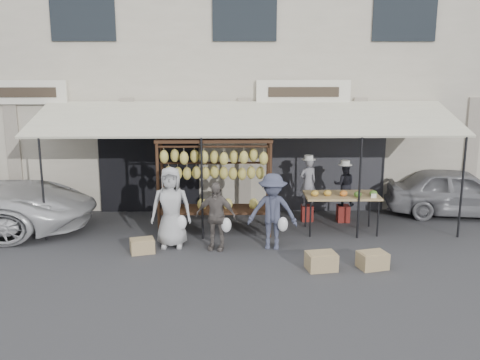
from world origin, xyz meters
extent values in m
plane|color=#2D2D30|center=(0.00, 0.00, 0.00)|extent=(90.00, 90.00, 0.00)
cube|color=beige|center=(0.00, 6.50, 3.50)|extent=(24.00, 6.00, 7.00)
cube|color=#232328|center=(2.20, 3.46, 1.25)|extent=(3.00, 0.10, 2.50)
cube|color=black|center=(-2.50, 3.46, 1.25)|extent=(2.60, 0.10, 2.50)
cube|color=silver|center=(1.50, 3.40, 3.15)|extent=(2.40, 0.10, 0.60)
cube|color=silver|center=(-5.50, 3.40, 3.15)|extent=(2.00, 0.10, 0.60)
cube|color=beige|center=(0.00, 2.30, 2.60)|extent=(10.00, 2.34, 0.63)
cylinder|color=black|center=(-4.50, 1.15, 1.15)|extent=(0.05, 0.05, 2.30)
cylinder|color=black|center=(-1.00, 1.15, 1.15)|extent=(0.05, 0.05, 2.30)
cylinder|color=black|center=(2.50, 1.15, 1.15)|extent=(0.05, 0.05, 2.30)
cylinder|color=black|center=(4.80, 1.15, 1.15)|extent=(0.05, 0.05, 2.30)
cylinder|color=#382013|center=(-1.98, 1.24, 1.10)|extent=(0.07, 0.07, 2.20)
cylinder|color=#382013|center=(0.52, 1.24, 1.10)|extent=(0.07, 0.07, 2.20)
cylinder|color=#382013|center=(-1.98, 2.04, 1.10)|extent=(0.07, 0.07, 2.20)
cylinder|color=#382013|center=(0.52, 2.04, 1.10)|extent=(0.07, 0.07, 2.20)
cube|color=#382013|center=(-0.73, 1.64, 2.20)|extent=(2.60, 0.90, 0.07)
cylinder|color=#382013|center=(-0.73, 1.29, 2.08)|extent=(2.50, 0.05, 0.05)
cylinder|color=#382013|center=(-0.73, 1.99, 2.08)|extent=(2.50, 0.05, 0.05)
cylinder|color=#382013|center=(-0.73, 1.64, 1.65)|extent=(2.50, 0.05, 0.05)
cube|color=#382013|center=(-0.73, 1.64, 0.55)|extent=(2.50, 0.80, 0.05)
ellipsoid|color=#D4D05D|center=(-1.83, 1.29, 1.86)|extent=(0.20, 0.18, 0.30)
ellipsoid|color=#D4D05D|center=(-1.61, 1.44, 1.86)|extent=(0.20, 0.18, 0.30)
ellipsoid|color=#D4D05D|center=(-1.39, 1.29, 1.83)|extent=(0.20, 0.18, 0.30)
ellipsoid|color=#D4D05D|center=(-1.17, 1.44, 1.84)|extent=(0.20, 0.18, 0.30)
ellipsoid|color=#D4D05D|center=(-0.95, 1.29, 1.85)|extent=(0.20, 0.18, 0.30)
ellipsoid|color=#D4D05D|center=(-0.73, 1.44, 1.82)|extent=(0.20, 0.18, 0.30)
ellipsoid|color=#D4D05D|center=(-0.51, 1.29, 1.81)|extent=(0.20, 0.18, 0.30)
ellipsoid|color=#D4D05D|center=(-0.29, 1.44, 1.82)|extent=(0.20, 0.18, 0.30)
ellipsoid|color=#D4D05D|center=(-0.07, 1.29, 1.84)|extent=(0.20, 0.18, 0.30)
ellipsoid|color=#D4D05D|center=(0.15, 1.44, 1.86)|extent=(0.20, 0.18, 0.30)
ellipsoid|color=#D4D05D|center=(0.37, 1.29, 1.81)|extent=(0.20, 0.18, 0.30)
ellipsoid|color=#D4D05D|center=(-1.78, 1.64, 1.43)|extent=(0.20, 0.18, 0.30)
ellipsoid|color=#D4D05D|center=(-1.57, 1.64, 1.41)|extent=(0.20, 0.18, 0.30)
ellipsoid|color=#D4D05D|center=(-1.36, 1.64, 1.41)|extent=(0.20, 0.18, 0.30)
ellipsoid|color=#D4D05D|center=(-1.15, 1.64, 1.42)|extent=(0.20, 0.18, 0.30)
ellipsoid|color=#D4D05D|center=(-0.94, 1.64, 1.41)|extent=(0.20, 0.18, 0.30)
ellipsoid|color=#D4D05D|center=(-0.73, 1.64, 1.44)|extent=(0.20, 0.18, 0.30)
ellipsoid|color=#D4D05D|center=(-0.52, 1.64, 1.42)|extent=(0.20, 0.18, 0.30)
ellipsoid|color=#D4D05D|center=(-0.31, 1.64, 1.40)|extent=(0.20, 0.18, 0.30)
ellipsoid|color=#D4D05D|center=(-0.10, 1.64, 1.39)|extent=(0.20, 0.18, 0.30)
ellipsoid|color=#D4D05D|center=(0.11, 1.64, 1.42)|extent=(0.20, 0.18, 0.30)
ellipsoid|color=#D4D05D|center=(0.32, 1.64, 1.41)|extent=(0.20, 0.18, 0.30)
cube|color=tan|center=(2.21, 1.61, 0.88)|extent=(1.70, 0.90, 0.05)
cylinder|color=black|center=(1.44, 1.24, 0.42)|extent=(0.04, 0.04, 0.85)
cylinder|color=black|center=(2.98, 1.24, 0.42)|extent=(0.04, 0.04, 0.85)
cylinder|color=black|center=(1.44, 1.98, 0.42)|extent=(0.04, 0.04, 0.85)
cylinder|color=black|center=(2.98, 1.98, 0.42)|extent=(0.04, 0.04, 0.85)
ellipsoid|color=gold|center=(1.56, 1.46, 0.97)|extent=(0.18, 0.14, 0.14)
ellipsoid|color=gold|center=(1.85, 1.48, 0.97)|extent=(0.18, 0.14, 0.14)
ellipsoid|color=orange|center=(2.21, 1.43, 0.97)|extent=(0.18, 0.14, 0.14)
ellipsoid|color=#477226|center=(2.51, 1.33, 0.97)|extent=(0.18, 0.14, 0.14)
ellipsoid|color=#477226|center=(2.89, 1.43, 0.97)|extent=(0.18, 0.14, 0.14)
imported|color=gray|center=(1.55, 2.50, 1.00)|extent=(0.50, 0.40, 1.20)
imported|color=black|center=(2.44, 2.42, 0.94)|extent=(0.56, 0.47, 1.06)
imported|color=#A4A4A4|center=(-1.64, 0.67, 0.87)|extent=(0.86, 0.56, 1.75)
imported|color=#5F5752|center=(-0.68, 0.47, 0.73)|extent=(0.92, 0.55, 1.46)
imported|color=#3C4055|center=(0.51, 0.50, 0.82)|extent=(1.13, 0.76, 1.63)
cube|color=maroon|center=(1.55, 2.50, 0.20)|extent=(0.29, 0.29, 0.40)
cube|color=maroon|center=(2.44, 2.42, 0.21)|extent=(0.32, 0.32, 0.41)
cube|color=tan|center=(1.37, -0.71, 0.17)|extent=(0.62, 0.51, 0.33)
cube|color=tan|center=(2.37, -0.66, 0.16)|extent=(0.61, 0.52, 0.32)
cube|color=tan|center=(-2.22, 0.29, 0.15)|extent=(0.57, 0.49, 0.29)
imported|color=gray|center=(5.51, 2.92, 0.62)|extent=(3.82, 2.00, 1.24)
camera|label=1|loc=(-0.38, -10.34, 3.93)|focal=40.00mm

